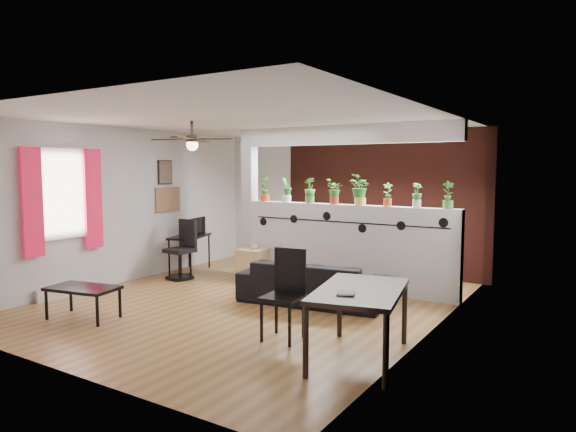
{
  "coord_description": "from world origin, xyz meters",
  "views": [
    {
      "loc": [
        4.32,
        -5.86,
        1.94
      ],
      "look_at": [
        0.26,
        0.6,
        1.21
      ],
      "focal_mm": 32.0,
      "sensor_mm": 36.0,
      "label": 1
    }
  ],
  "objects_px": {
    "potted_plant_3": "(334,191)",
    "cube_shelf": "(252,265)",
    "potted_plant_2": "(310,190)",
    "computer_desk": "(190,239)",
    "potted_plant_7": "(448,194)",
    "potted_plant_0": "(265,188)",
    "potted_plant_6": "(417,194)",
    "office_chair": "(183,253)",
    "dining_table": "(360,296)",
    "sofa": "(312,283)",
    "coffee_table": "(83,290)",
    "potted_plant_5": "(388,194)",
    "ceiling_fan": "(192,141)",
    "potted_plant_1": "(287,189)",
    "cup": "(254,246)",
    "folding_chair": "(287,285)",
    "potted_plant_4": "(360,189)"
  },
  "relations": [
    {
      "from": "ceiling_fan",
      "to": "dining_table",
      "type": "distance_m",
      "value": 3.59
    },
    {
      "from": "potted_plant_3",
      "to": "potted_plant_5",
      "type": "xyz_separation_m",
      "value": [
        0.9,
        0.0,
        -0.02
      ]
    },
    {
      "from": "computer_desk",
      "to": "dining_table",
      "type": "bearing_deg",
      "value": -27.79
    },
    {
      "from": "potted_plant_3",
      "to": "sofa",
      "type": "xyz_separation_m",
      "value": [
        0.2,
        -1.07,
        -1.28
      ]
    },
    {
      "from": "potted_plant_0",
      "to": "ceiling_fan",
      "type": "bearing_deg",
      "value": -90.64
    },
    {
      "from": "potted_plant_5",
      "to": "potted_plant_6",
      "type": "xyz_separation_m",
      "value": [
        0.45,
        -0.0,
        -0.0
      ]
    },
    {
      "from": "computer_desk",
      "to": "dining_table",
      "type": "height_order",
      "value": "dining_table"
    },
    {
      "from": "potted_plant_1",
      "to": "coffee_table",
      "type": "distance_m",
      "value": 3.65
    },
    {
      "from": "potted_plant_3",
      "to": "computer_desk",
      "type": "bearing_deg",
      "value": -173.14
    },
    {
      "from": "office_chair",
      "to": "cup",
      "type": "bearing_deg",
      "value": 23.65
    },
    {
      "from": "potted_plant_3",
      "to": "potted_plant_6",
      "type": "relative_size",
      "value": 1.12
    },
    {
      "from": "potted_plant_6",
      "to": "folding_chair",
      "type": "distance_m",
      "value": 2.78
    },
    {
      "from": "potted_plant_5",
      "to": "cube_shelf",
      "type": "xyz_separation_m",
      "value": [
        -2.3,
        -0.34,
        -1.27
      ]
    },
    {
      "from": "ceiling_fan",
      "to": "potted_plant_3",
      "type": "distance_m",
      "value": 2.39
    },
    {
      "from": "folding_chair",
      "to": "potted_plant_0",
      "type": "bearing_deg",
      "value": 128.95
    },
    {
      "from": "sofa",
      "to": "coffee_table",
      "type": "relative_size",
      "value": 2.03
    },
    {
      "from": "potted_plant_1",
      "to": "cup",
      "type": "xyz_separation_m",
      "value": [
        -0.44,
        -0.34,
        -0.97
      ]
    },
    {
      "from": "potted_plant_3",
      "to": "dining_table",
      "type": "relative_size",
      "value": 0.27
    },
    {
      "from": "potted_plant_0",
      "to": "computer_desk",
      "type": "xyz_separation_m",
      "value": [
        -1.47,
        -0.34,
        -0.97
      ]
    },
    {
      "from": "potted_plant_0",
      "to": "potted_plant_1",
      "type": "bearing_deg",
      "value": -0.0
    },
    {
      "from": "office_chair",
      "to": "ceiling_fan",
      "type": "bearing_deg",
      "value": -39.71
    },
    {
      "from": "potted_plant_6",
      "to": "office_chair",
      "type": "relative_size",
      "value": 0.36
    },
    {
      "from": "potted_plant_1",
      "to": "computer_desk",
      "type": "bearing_deg",
      "value": -169.97
    },
    {
      "from": "coffee_table",
      "to": "dining_table",
      "type": "bearing_deg",
      "value": 9.28
    },
    {
      "from": "potted_plant_2",
      "to": "potted_plant_7",
      "type": "xyz_separation_m",
      "value": [
        2.26,
        0.0,
        -0.01
      ]
    },
    {
      "from": "potted_plant_5",
      "to": "cup",
      "type": "xyz_separation_m",
      "value": [
        -2.25,
        -0.34,
        -0.95
      ]
    },
    {
      "from": "potted_plant_7",
      "to": "potted_plant_0",
      "type": "bearing_deg",
      "value": 180.0
    },
    {
      "from": "potted_plant_6",
      "to": "cup",
      "type": "height_order",
      "value": "potted_plant_6"
    },
    {
      "from": "dining_table",
      "to": "coffee_table",
      "type": "xyz_separation_m",
      "value": [
        -3.59,
        -0.59,
        -0.28
      ]
    },
    {
      "from": "folding_chair",
      "to": "cube_shelf",
      "type": "bearing_deg",
      "value": 133.61
    },
    {
      "from": "potted_plant_3",
      "to": "cube_shelf",
      "type": "relative_size",
      "value": 0.74
    },
    {
      "from": "potted_plant_6",
      "to": "computer_desk",
      "type": "distance_m",
      "value": 4.29
    },
    {
      "from": "dining_table",
      "to": "folding_chair",
      "type": "distance_m",
      "value": 1.0
    },
    {
      "from": "potted_plant_6",
      "to": "computer_desk",
      "type": "bearing_deg",
      "value": -175.35
    },
    {
      "from": "dining_table",
      "to": "folding_chair",
      "type": "bearing_deg",
      "value": 169.65
    },
    {
      "from": "ceiling_fan",
      "to": "potted_plant_0",
      "type": "distance_m",
      "value": 1.94
    },
    {
      "from": "potted_plant_2",
      "to": "computer_desk",
      "type": "xyz_separation_m",
      "value": [
        -2.37,
        -0.34,
        -0.96
      ]
    },
    {
      "from": "coffee_table",
      "to": "sofa",
      "type": "bearing_deg",
      "value": 46.49
    },
    {
      "from": "potted_plant_1",
      "to": "sofa",
      "type": "bearing_deg",
      "value": -44.03
    },
    {
      "from": "potted_plant_1",
      "to": "cup",
      "type": "bearing_deg",
      "value": -142.52
    },
    {
      "from": "dining_table",
      "to": "potted_plant_4",
      "type": "bearing_deg",
      "value": 114.3
    },
    {
      "from": "potted_plant_4",
      "to": "cube_shelf",
      "type": "xyz_separation_m",
      "value": [
        -1.85,
        -0.34,
        -1.33
      ]
    },
    {
      "from": "potted_plant_7",
      "to": "potted_plant_1",
      "type": "bearing_deg",
      "value": -180.0
    },
    {
      "from": "office_chair",
      "to": "dining_table",
      "type": "xyz_separation_m",
      "value": [
        4.19,
        -1.86,
        0.21
      ]
    },
    {
      "from": "office_chair",
      "to": "sofa",
      "type": "bearing_deg",
      "value": -4.57
    },
    {
      "from": "potted_plant_7",
      "to": "computer_desk",
      "type": "xyz_separation_m",
      "value": [
        -4.63,
        -0.34,
        -0.95
      ]
    },
    {
      "from": "potted_plant_5",
      "to": "potted_plant_7",
      "type": "xyz_separation_m",
      "value": [
        0.9,
        -0.0,
        0.02
      ]
    },
    {
      "from": "office_chair",
      "to": "dining_table",
      "type": "bearing_deg",
      "value": -23.92
    },
    {
      "from": "cube_shelf",
      "to": "office_chair",
      "type": "height_order",
      "value": "office_chair"
    },
    {
      "from": "dining_table",
      "to": "folding_chair",
      "type": "relative_size",
      "value": 1.45
    }
  ]
}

